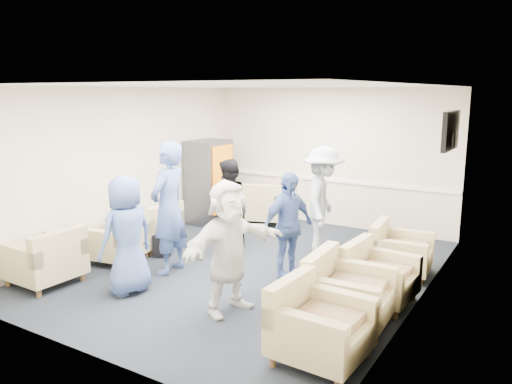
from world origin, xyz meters
The scene contains 25 objects.
floor centered at (0.00, 0.00, 0.00)m, with size 6.00×6.00×0.00m, color black.
ceiling centered at (0.00, 0.00, 2.70)m, with size 6.00×6.00×0.00m, color white.
back_wall centered at (0.00, 3.00, 1.35)m, with size 5.00×0.02×2.70m, color beige.
front_wall centered at (0.00, -3.00, 1.35)m, with size 5.00×0.02×2.70m, color beige.
left_wall centered at (-2.50, 0.00, 1.35)m, with size 0.02×6.00×2.70m, color beige.
right_wall centered at (2.50, 0.00, 1.35)m, with size 0.02×6.00×2.70m, color beige.
chair_rail centered at (0.00, 2.98, 0.90)m, with size 4.98×0.04×0.06m, color white.
tv centered at (2.44, 1.80, 2.05)m, with size 0.10×1.00×0.58m.
armchair_left_near centered at (-2.02, -2.00, 0.34)m, with size 0.87×0.87×0.68m.
armchair_left_mid centered at (-1.87, -0.82, 0.32)m, with size 0.91×0.91×0.64m.
armchair_left_far centered at (-1.94, 0.00, 0.33)m, with size 0.86×0.86×0.67m.
armchair_right_near centered at (1.97, -1.89, 0.34)m, with size 0.89×0.89×0.68m.
armchair_right_midnear centered at (1.93, -1.01, 0.35)m, with size 0.92×0.92×0.70m.
armchair_right_midfar centered at (2.03, -0.22, 0.32)m, with size 0.85×0.85×0.64m.
armchair_right_far centered at (1.99, 0.92, 0.32)m, with size 0.87×0.87×0.64m.
armchair_corner centered at (-1.14, 2.37, 0.36)m, with size 1.13×1.13×0.72m.
vending_machine centered at (-2.09, 1.86, 0.84)m, with size 0.68×0.79×1.68m.
backpack centered at (-1.47, -0.29, 0.23)m, with size 0.31×0.27×0.44m.
pillow centered at (-2.02, -2.00, 0.51)m, with size 0.45×0.34×0.13m, color white.
person_front_left centered at (-0.86, -1.61, 0.79)m, with size 0.77×0.50×1.57m, color #425DA0.
person_mid_left centered at (-0.90, -0.74, 0.96)m, with size 0.70×0.46×1.93m, color #425DA0.
person_back_left centered at (-0.72, 0.53, 0.77)m, with size 0.75×0.58×1.54m, color black.
person_back_right centered at (0.66, 1.21, 0.89)m, with size 1.14×0.66×1.77m, color silver.
person_mid_right centered at (0.69, -0.05, 0.77)m, with size 0.90×0.37×1.53m, color #425DA0.
person_front_right centered at (0.60, -1.41, 0.81)m, with size 1.50×0.48×1.62m, color white.
Camera 1 is at (3.82, -6.09, 2.62)m, focal length 35.00 mm.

